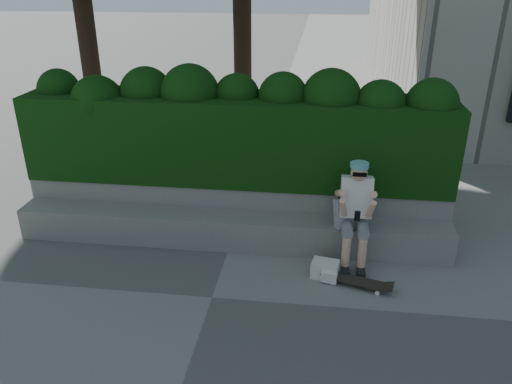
# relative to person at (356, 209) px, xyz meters

# --- Properties ---
(ground) EXTENTS (80.00, 80.00, 0.00)m
(ground) POSITION_rel_person_xyz_m (-1.68, -1.07, -0.75)
(ground) COLOR slate
(ground) RESTS_ON ground
(bench_ledge) EXTENTS (6.00, 0.45, 0.45)m
(bench_ledge) POSITION_rel_person_xyz_m (-1.68, 0.18, -0.53)
(bench_ledge) COLOR gray
(bench_ledge) RESTS_ON ground
(planter_wall) EXTENTS (6.00, 0.50, 0.75)m
(planter_wall) POSITION_rel_person_xyz_m (-1.68, 0.66, -0.38)
(planter_wall) COLOR gray
(planter_wall) RESTS_ON ground
(hedge) EXTENTS (6.00, 1.00, 1.20)m
(hedge) POSITION_rel_person_xyz_m (-1.68, 0.88, 0.60)
(hedge) COLOR black
(hedge) RESTS_ON planter_wall
(person) EXTENTS (0.40, 0.76, 1.38)m
(person) POSITION_rel_person_xyz_m (0.00, 0.00, 0.00)
(person) COLOR slate
(person) RESTS_ON ground
(skateboard) EXTENTS (0.80, 0.40, 0.08)m
(skateboard) POSITION_rel_person_xyz_m (0.03, -0.61, -0.68)
(skateboard) COLOR black
(skateboard) RESTS_ON ground
(backpack_plaid) EXTENTS (0.31, 0.24, 0.40)m
(backpack_plaid) POSITION_rel_person_xyz_m (-0.12, 0.08, -0.10)
(backpack_plaid) COLOR #B1B1B6
(backpack_plaid) RESTS_ON bench_ledge
(backpack_ground) EXTENTS (0.37, 0.29, 0.21)m
(backpack_ground) POSITION_rel_person_xyz_m (-0.35, -0.45, -0.65)
(backpack_ground) COLOR silver
(backpack_ground) RESTS_ON ground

